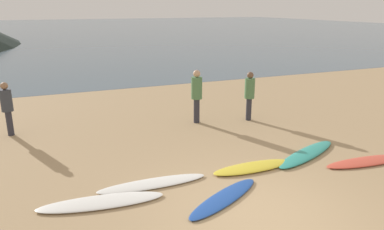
{
  "coord_description": "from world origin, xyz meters",
  "views": [
    {
      "loc": [
        -3.45,
        -5.2,
        3.8
      ],
      "look_at": [
        0.57,
        4.69,
        0.6
      ],
      "focal_mm": 34.11,
      "sensor_mm": 36.0,
      "label": 1
    }
  ],
  "objects_px": {
    "surfboard_5": "(367,161)",
    "person_0": "(250,92)",
    "surfboard_3": "(253,167)",
    "surfboard_2": "(224,198)",
    "surfboard_1": "(153,183)",
    "surfboard_4": "(307,154)",
    "surfboard_0": "(101,202)",
    "person_1": "(7,105)",
    "person_2": "(197,92)"
  },
  "relations": [
    {
      "from": "surfboard_4",
      "to": "person_2",
      "type": "distance_m",
      "value": 4.18
    },
    {
      "from": "surfboard_1",
      "to": "person_2",
      "type": "distance_m",
      "value": 4.74
    },
    {
      "from": "surfboard_0",
      "to": "surfboard_5",
      "type": "xyz_separation_m",
      "value": [
        6.55,
        -0.5,
        -0.0
      ]
    },
    {
      "from": "surfboard_3",
      "to": "surfboard_1",
      "type": "bearing_deg",
      "value": 177.09
    },
    {
      "from": "surfboard_3",
      "to": "person_0",
      "type": "relative_size",
      "value": 1.25
    },
    {
      "from": "surfboard_1",
      "to": "person_0",
      "type": "distance_m",
      "value": 5.66
    },
    {
      "from": "surfboard_3",
      "to": "surfboard_5",
      "type": "relative_size",
      "value": 0.87
    },
    {
      "from": "surfboard_5",
      "to": "surfboard_4",
      "type": "bearing_deg",
      "value": 143.4
    },
    {
      "from": "surfboard_3",
      "to": "person_2",
      "type": "height_order",
      "value": "person_2"
    },
    {
      "from": "surfboard_1",
      "to": "person_0",
      "type": "bearing_deg",
      "value": 39.22
    },
    {
      "from": "surfboard_0",
      "to": "person_1",
      "type": "xyz_separation_m",
      "value": [
        -1.93,
        5.15,
        0.93
      ]
    },
    {
      "from": "surfboard_1",
      "to": "person_1",
      "type": "bearing_deg",
      "value": 124.94
    },
    {
      "from": "surfboard_2",
      "to": "person_1",
      "type": "distance_m",
      "value": 7.38
    },
    {
      "from": "surfboard_0",
      "to": "surfboard_1",
      "type": "distance_m",
      "value": 1.24
    },
    {
      "from": "surfboard_3",
      "to": "person_0",
      "type": "xyz_separation_m",
      "value": [
        1.94,
        3.5,
        0.95
      ]
    },
    {
      "from": "surfboard_3",
      "to": "surfboard_4",
      "type": "bearing_deg",
      "value": 5.82
    },
    {
      "from": "surfboard_2",
      "to": "person_2",
      "type": "bearing_deg",
      "value": 45.76
    },
    {
      "from": "person_0",
      "to": "person_2",
      "type": "bearing_deg",
      "value": 122.95
    },
    {
      "from": "surfboard_5",
      "to": "person_1",
      "type": "bearing_deg",
      "value": 150.61
    },
    {
      "from": "person_1",
      "to": "surfboard_2",
      "type": "bearing_deg",
      "value": 56.06
    },
    {
      "from": "surfboard_1",
      "to": "surfboard_2",
      "type": "distance_m",
      "value": 1.65
    },
    {
      "from": "surfboard_1",
      "to": "surfboard_4",
      "type": "height_order",
      "value": "surfboard_4"
    },
    {
      "from": "surfboard_3",
      "to": "person_2",
      "type": "relative_size",
      "value": 1.17
    },
    {
      "from": "surfboard_0",
      "to": "person_1",
      "type": "relative_size",
      "value": 1.52
    },
    {
      "from": "surfboard_3",
      "to": "surfboard_5",
      "type": "distance_m",
      "value": 2.99
    },
    {
      "from": "surfboard_3",
      "to": "surfboard_2",
      "type": "bearing_deg",
      "value": -141.61
    },
    {
      "from": "surfboard_5",
      "to": "person_0",
      "type": "height_order",
      "value": "person_0"
    },
    {
      "from": "person_2",
      "to": "surfboard_3",
      "type": "bearing_deg",
      "value": -40.74
    },
    {
      "from": "surfboard_2",
      "to": "person_1",
      "type": "xyz_separation_m",
      "value": [
        -4.29,
        5.92,
        0.94
      ]
    },
    {
      "from": "surfboard_2",
      "to": "surfboard_3",
      "type": "xyz_separation_m",
      "value": [
        1.3,
        1.04,
        0.01
      ]
    },
    {
      "from": "surfboard_0",
      "to": "person_1",
      "type": "height_order",
      "value": "person_1"
    },
    {
      "from": "surfboard_0",
      "to": "person_1",
      "type": "distance_m",
      "value": 5.58
    },
    {
      "from": "surfboard_0",
      "to": "surfboard_4",
      "type": "height_order",
      "value": "surfboard_4"
    },
    {
      "from": "surfboard_0",
      "to": "person_2",
      "type": "height_order",
      "value": "person_2"
    },
    {
      "from": "surfboard_4",
      "to": "surfboard_0",
      "type": "bearing_deg",
      "value": 161.68
    },
    {
      "from": "person_0",
      "to": "person_2",
      "type": "relative_size",
      "value": 0.94
    },
    {
      "from": "surfboard_1",
      "to": "person_2",
      "type": "height_order",
      "value": "person_2"
    },
    {
      "from": "surfboard_0",
      "to": "person_2",
      "type": "relative_size",
      "value": 1.39
    },
    {
      "from": "person_0",
      "to": "person_2",
      "type": "distance_m",
      "value": 1.83
    },
    {
      "from": "person_0",
      "to": "person_2",
      "type": "xyz_separation_m",
      "value": [
        -1.78,
        0.41,
        0.07
      ]
    },
    {
      "from": "person_0",
      "to": "person_1",
      "type": "distance_m",
      "value": 7.66
    },
    {
      "from": "surfboard_0",
      "to": "surfboard_5",
      "type": "relative_size",
      "value": 1.03
    },
    {
      "from": "person_0",
      "to": "surfboard_3",
      "type": "bearing_deg",
      "value": -163.03
    },
    {
      "from": "surfboard_2",
      "to": "person_1",
      "type": "height_order",
      "value": "person_1"
    },
    {
      "from": "person_1",
      "to": "person_2",
      "type": "bearing_deg",
      "value": 100.59
    },
    {
      "from": "surfboard_0",
      "to": "surfboard_2",
      "type": "xyz_separation_m",
      "value": [
        2.36,
        -0.77,
        -0.0
      ]
    },
    {
      "from": "surfboard_3",
      "to": "surfboard_4",
      "type": "height_order",
      "value": "same"
    },
    {
      "from": "surfboard_0",
      "to": "person_0",
      "type": "distance_m",
      "value": 6.82
    },
    {
      "from": "surfboard_5",
      "to": "person_0",
      "type": "xyz_separation_m",
      "value": [
        -0.94,
        4.27,
        0.96
      ]
    },
    {
      "from": "surfboard_0",
      "to": "surfboard_3",
      "type": "distance_m",
      "value": 3.67
    }
  ]
}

